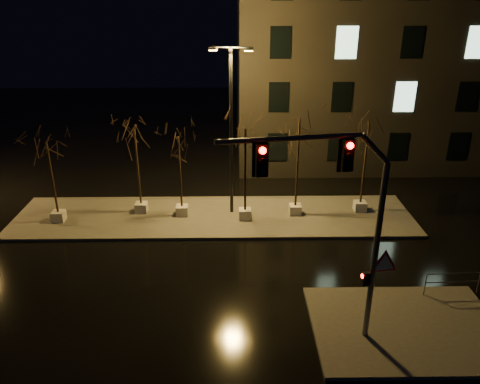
{
  "coord_description": "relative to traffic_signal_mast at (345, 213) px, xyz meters",
  "views": [
    {
      "loc": [
        1.08,
        -17.45,
        11.57
      ],
      "look_at": [
        1.4,
        3.1,
        2.8
      ],
      "focal_mm": 35.0,
      "sensor_mm": 36.0,
      "label": 1
    }
  ],
  "objects": [
    {
      "name": "tree_5",
      "position": [
        3.66,
        10.65,
        -0.99
      ],
      "size": [
        1.8,
        1.8,
        5.29
      ],
      "color": "beige",
      "rests_on": "median"
    },
    {
      "name": "streetlight_main",
      "position": [
        -3.62,
        10.63,
        0.2
      ],
      "size": [
        2.25,
        0.61,
        9.02
      ],
      "rotation": [
        0.0,
        0.0,
        -0.16
      ],
      "color": "black",
      "rests_on": "median"
    },
    {
      "name": "sidewalk_corner",
      "position": [
        2.9,
        0.65,
        -5.08
      ],
      "size": [
        7.0,
        5.0,
        0.15
      ],
      "primitive_type": "cube",
      "color": "#4F4B46",
      "rests_on": "ground"
    },
    {
      "name": "tree_0",
      "position": [
        -13.01,
        9.64,
        -1.55
      ],
      "size": [
        1.8,
        1.8,
        4.55
      ],
      "color": "beige",
      "rests_on": "median"
    },
    {
      "name": "tree_2",
      "position": [
        -6.38,
        10.27,
        -1.49
      ],
      "size": [
        1.8,
        1.8,
        4.63
      ],
      "color": "beige",
      "rests_on": "median"
    },
    {
      "name": "median",
      "position": [
        -4.6,
        10.15,
        -5.08
      ],
      "size": [
        22.0,
        5.0,
        0.15
      ],
      "primitive_type": "cube",
      "color": "#4F4B46",
      "rests_on": "ground"
    },
    {
      "name": "traffic_signal_mast",
      "position": [
        0.0,
        0.0,
        0.0
      ],
      "size": [
        6.19,
        1.03,
        7.62
      ],
      "rotation": [
        0.0,
        0.0,
        0.16
      ],
      "color": "#5C5E64",
      "rests_on": "sidewalk_corner"
    },
    {
      "name": "ground",
      "position": [
        -4.6,
        4.15,
        -5.16
      ],
      "size": [
        90.0,
        90.0,
        0.0
      ],
      "primitive_type": "plane",
      "color": "black",
      "rests_on": "ground"
    },
    {
      "name": "guard_rail_a",
      "position": [
        5.4,
        2.65,
        -4.36
      ],
      "size": [
        2.29,
        0.15,
        0.99
      ],
      "rotation": [
        0.0,
        0.0,
        0.04
      ],
      "color": "#5C5E64",
      "rests_on": "sidewalk_corner"
    },
    {
      "name": "tree_3",
      "position": [
        -2.89,
        9.75,
        -1.02
      ],
      "size": [
        1.8,
        1.8,
        5.25
      ],
      "color": "beige",
      "rests_on": "median"
    },
    {
      "name": "building",
      "position": [
        9.4,
        22.15,
        2.34
      ],
      "size": [
        25.0,
        12.0,
        15.0
      ],
      "primitive_type": "cube",
      "color": "black",
      "rests_on": "ground"
    },
    {
      "name": "tree_1",
      "position": [
        -8.72,
        10.69,
        -1.25
      ],
      "size": [
        1.8,
        1.8,
        4.95
      ],
      "color": "beige",
      "rests_on": "median"
    },
    {
      "name": "tree_4",
      "position": [
        -0.07,
        10.29,
        -0.74
      ],
      "size": [
        1.8,
        1.8,
        5.62
      ],
      "color": "beige",
      "rests_on": "median"
    }
  ]
}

